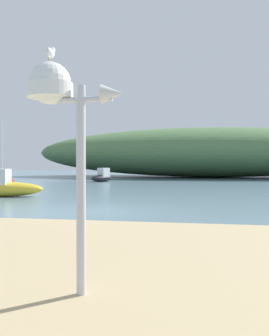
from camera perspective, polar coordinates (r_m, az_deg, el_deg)
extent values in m
plane|color=slate|center=(14.56, -6.11, -6.46)|extent=(120.00, 120.00, 0.00)
ellipsoid|color=#517547|center=(46.56, 11.02, 2.34)|extent=(42.65, 14.20, 5.99)
cylinder|color=silver|center=(4.81, -8.11, -3.37)|extent=(0.12, 0.12, 2.64)
cylinder|color=silver|center=(4.86, -8.14, 10.23)|extent=(0.82, 0.07, 0.07)
cylinder|color=white|center=(5.02, -12.67, 11.40)|extent=(0.59, 0.59, 0.19)
sphere|color=white|center=(5.04, -12.68, 12.44)|extent=(0.54, 0.54, 0.54)
cone|color=silver|center=(4.76, -3.37, 11.17)|extent=(0.28, 0.24, 0.24)
cylinder|color=orange|center=(5.11, -12.91, 15.67)|extent=(0.01, 0.01, 0.05)
cylinder|color=orange|center=(5.10, -12.47, 15.70)|extent=(0.01, 0.01, 0.05)
ellipsoid|color=white|center=(5.13, -12.69, 16.62)|extent=(0.13, 0.24, 0.12)
ellipsoid|color=#9EA0A8|center=(5.13, -12.69, 16.86)|extent=(0.10, 0.22, 0.04)
sphere|color=white|center=(5.23, -12.38, 17.02)|extent=(0.09, 0.09, 0.09)
cone|color=gold|center=(5.29, -12.18, 16.77)|extent=(0.03, 0.05, 0.02)
ellipsoid|color=gold|center=(21.49, -19.38, -3.03)|extent=(4.52, 1.98, 0.80)
ellipsoid|color=#B72D28|center=(31.04, -19.46, -1.98)|extent=(2.23, 4.43, 0.61)
cylinder|color=silver|center=(31.01, -19.49, 2.45)|extent=(0.08, 0.08, 4.55)
cylinder|color=silver|center=(31.62, -19.09, -1.25)|extent=(0.42, 1.88, 0.06)
ellipsoid|color=black|center=(35.45, -4.99, -1.55)|extent=(2.04, 2.86, 0.63)
cube|color=silver|center=(35.63, -4.71, -0.68)|extent=(1.11, 1.19, 0.87)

